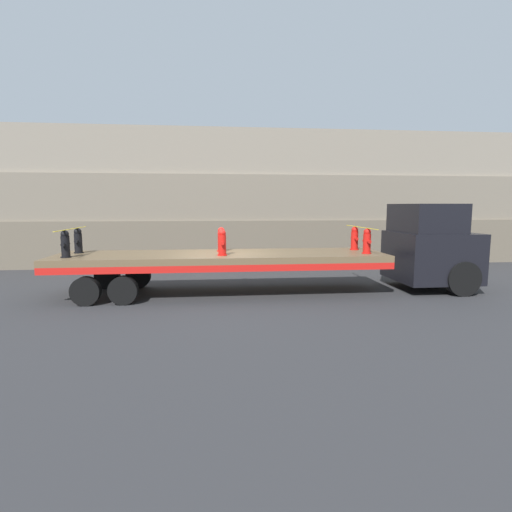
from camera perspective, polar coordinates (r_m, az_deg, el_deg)
The scene contains 12 objects.
ground_plane at distance 12.89m, azimuth -4.84°, elevation -5.32°, with size 120.00×120.00×0.00m, color #2D2D30.
rock_cliff at distance 19.86m, azimuth -5.42°, elevation 8.23°, with size 60.00×3.30×6.31m.
truck_cab at distance 14.61m, azimuth 23.88°, elevation 1.17°, with size 2.42×2.63×2.85m.
flatbed_trailer at distance 12.70m, azimuth -6.81°, elevation -0.57°, with size 10.27×2.62×1.29m.
fire_hydrant_black_near_0 at distance 12.81m, azimuth -25.58°, elevation 1.51°, with size 0.30×0.48×0.79m.
fire_hydrant_black_far_0 at distance 13.86m, azimuth -24.06°, elevation 1.96°, with size 0.30×0.48×0.79m.
fire_hydrant_red_near_1 at distance 12.08m, azimuth -4.86°, elevation 1.88°, with size 0.30×0.48×0.79m.
fire_hydrant_red_far_1 at distance 13.19m, azimuth -4.97°, elevation 2.33°, with size 0.30×0.48×0.79m.
fire_hydrant_red_near_2 at distance 12.99m, azimuth 15.57°, elevation 2.02°, with size 0.30×0.48×0.79m.
fire_hydrant_red_far_2 at distance 14.03m, azimuth 13.90°, elevation 2.43°, with size 0.30×0.48×0.79m.
cargo_strap_rear at distance 13.31m, azimuth -24.89°, elevation 3.52°, with size 0.05×2.73×0.01m.
cargo_strap_middle at distance 13.48m, azimuth 14.76°, elevation 3.99°, with size 0.05×2.73×0.01m.
Camera 1 is at (-0.26, -12.58, 2.79)m, focal length 28.00 mm.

